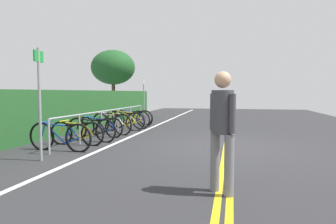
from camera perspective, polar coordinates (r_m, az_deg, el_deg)
ground_plane at (r=8.46m, az=11.22°, el=-6.57°), size 38.28×12.36×0.05m
centre_line_yellow_inner at (r=8.45m, az=11.76°, el=-6.39°), size 34.45×0.10×0.00m
centre_line_yellow_outer at (r=8.46m, az=10.67°, el=-6.38°), size 34.45×0.10×0.00m
bike_lane_stripe_white at (r=9.07m, az=-9.50°, el=-5.67°), size 34.45×0.12×0.00m
bike_rack at (r=10.99m, az=-10.82°, el=-0.69°), size 7.40×0.05×0.86m
bicycle_0 at (r=8.15m, az=-19.61°, el=-4.39°), size 0.46×1.81×0.76m
bicycle_1 at (r=8.87m, az=-16.71°, el=-3.83°), size 0.46×1.65×0.71m
bicycle_2 at (r=9.47m, az=-14.23°, el=-3.22°), size 0.48×1.75×0.75m
bicycle_3 at (r=10.36m, az=-12.64°, el=-2.72°), size 0.46×1.75×0.70m
bicycle_4 at (r=10.92m, az=-10.55°, el=-2.14°), size 0.63×1.71×0.79m
bicycle_5 at (r=11.71m, az=-8.62°, el=-1.80°), size 0.64×1.70×0.76m
bicycle_6 at (r=12.45m, az=-7.44°, el=-1.42°), size 0.46×1.83×0.78m
bicycle_7 at (r=13.22m, az=-6.70°, el=-1.16°), size 0.46×1.83×0.76m
bicycle_8 at (r=14.03m, az=-6.13°, el=-1.00°), size 0.46×1.66×0.70m
pedestrian at (r=4.45m, az=10.13°, el=-2.10°), size 0.37×0.37×1.77m
sign_post_near at (r=7.04m, az=-22.94°, el=3.16°), size 0.36×0.07×2.41m
sign_post_far at (r=15.61m, az=-4.56°, el=3.17°), size 0.36×0.09×2.20m
hedge_backdrop at (r=13.13m, az=-15.77°, el=0.53°), size 16.35×0.90×1.55m
tree_mid at (r=19.29m, az=-10.24°, el=8.20°), size 2.70×2.70×4.07m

